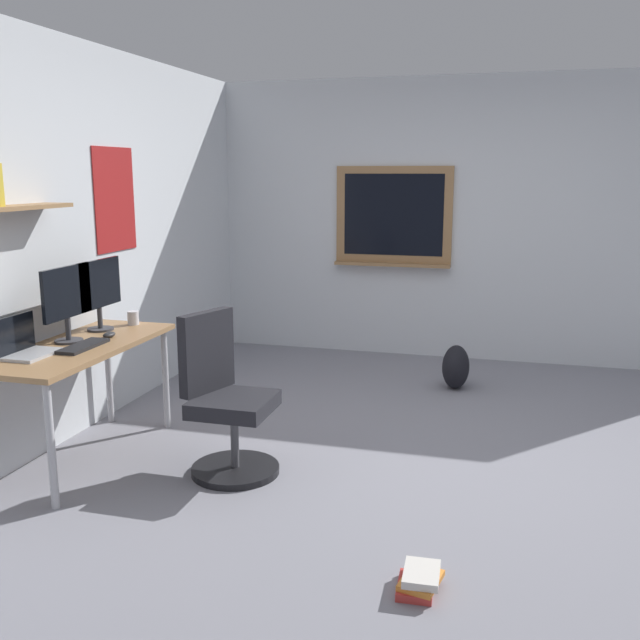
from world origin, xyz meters
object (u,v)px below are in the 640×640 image
at_px(office_chair, 226,405).
at_px(coffee_mug, 133,318).
at_px(laptop, 25,346).
at_px(computer_mouse, 109,335).
at_px(desk, 81,357).
at_px(backpack, 456,367).
at_px(keyboard, 83,346).
at_px(monitor_primary, 67,298).
at_px(monitor_secondary, 99,289).
at_px(book_stack_on_floor, 419,580).

relative_size(office_chair, coffee_mug, 10.33).
relative_size(laptop, coffee_mug, 3.37).
bearing_deg(office_chair, laptop, 109.54).
xyz_separation_m(computer_mouse, coffee_mug, (0.38, 0.05, 0.03)).
distance_m(desk, backpack, 2.99).
relative_size(keyboard, computer_mouse, 3.56).
height_order(office_chair, monitor_primary, monitor_primary).
bearing_deg(monitor_secondary, laptop, 176.01).
distance_m(office_chair, monitor_secondary, 1.20).
distance_m(desk, coffee_mug, 0.61).
relative_size(laptop, computer_mouse, 2.98).
distance_m(backpack, book_stack_on_floor, 2.98).
bearing_deg(monitor_primary, coffee_mug, -11.18).
relative_size(monitor_primary, backpack, 1.29).
height_order(coffee_mug, book_stack_on_floor, coffee_mug).
distance_m(desk, office_chair, 0.94).
height_order(laptop, coffee_mug, laptop).
xyz_separation_m(office_chair, book_stack_on_floor, (-0.94, -1.27, -0.36)).
xyz_separation_m(laptop, monitor_primary, (0.35, -0.05, 0.22)).
bearing_deg(laptop, coffee_mug, -9.94).
xyz_separation_m(laptop, book_stack_on_floor, (-0.57, -2.32, -0.74)).
relative_size(coffee_mug, backpack, 0.26).
height_order(monitor_primary, computer_mouse, monitor_primary).
distance_m(monitor_secondary, coffee_mug, 0.33).
distance_m(desk, laptop, 0.37).
relative_size(desk, monitor_secondary, 2.98).
bearing_deg(monitor_primary, desk, -111.06).
distance_m(office_chair, book_stack_on_floor, 1.62).
distance_m(coffee_mug, book_stack_on_floor, 2.71).
bearing_deg(backpack, monitor_secondary, 128.35).
height_order(monitor_secondary, book_stack_on_floor, monitor_secondary).
relative_size(computer_mouse, coffee_mug, 1.13).
xyz_separation_m(keyboard, coffee_mug, (0.66, 0.05, 0.04)).
bearing_deg(backpack, book_stack_on_floor, -177.99).
xyz_separation_m(office_chair, monitor_primary, (-0.03, 1.00, 0.59)).
bearing_deg(monitor_primary, computer_mouse, -42.27).
distance_m(office_chair, monitor_primary, 1.16).
distance_m(computer_mouse, coffee_mug, 0.39).
height_order(keyboard, book_stack_on_floor, keyboard).
bearing_deg(office_chair, backpack, -29.83).
bearing_deg(office_chair, coffee_mug, 59.15).
xyz_separation_m(keyboard, book_stack_on_floor, (-0.81, -2.11, -0.69)).
relative_size(monitor_primary, monitor_secondary, 1.00).
bearing_deg(book_stack_on_floor, office_chair, 53.51).
relative_size(keyboard, coffee_mug, 4.02).
height_order(desk, coffee_mug, coffee_mug).
bearing_deg(monitor_secondary, coffee_mug, -27.52).
distance_m(monitor_secondary, book_stack_on_floor, 2.77).
bearing_deg(backpack, office_chair, 150.17).
relative_size(office_chair, computer_mouse, 9.13).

